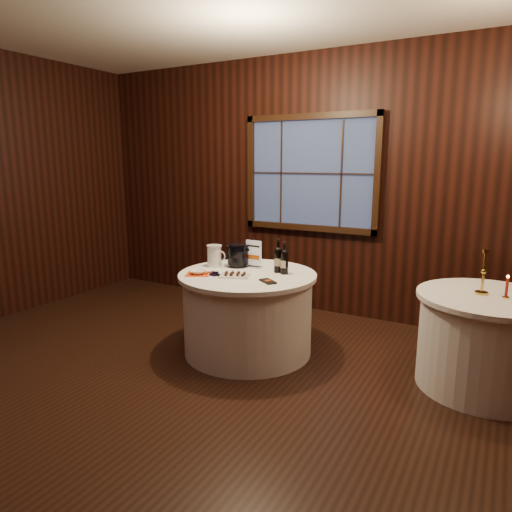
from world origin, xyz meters
The scene contains 16 objects.
ground centered at (0.00, 0.00, 0.00)m, with size 6.00×6.00×0.00m, color black.
back_wall centered at (0.00, 2.48, 1.54)m, with size 6.00×0.10×3.00m.
main_table centered at (0.00, 1.00, 0.39)m, with size 1.28×1.28×0.77m.
side_table centered at (2.00, 1.30, 0.39)m, with size 1.08×1.08×0.77m.
sign_stand centered at (-0.06, 1.23, 0.87)m, with size 0.17×0.09×0.28m.
port_bottle_left centered at (0.23, 1.17, 0.91)m, with size 0.08×0.08×0.32m.
port_bottle_right centered at (0.31, 1.15, 0.90)m, with size 0.07×0.08×0.30m.
ice_bucket centered at (-0.22, 1.19, 0.89)m, with size 0.22×0.22×0.23m.
chocolate_plate centered at (-0.03, 0.83, 0.79)m, with size 0.31×0.27×0.04m.
chocolate_box centered at (0.31, 0.81, 0.78)m, with size 0.17×0.09×0.01m, color black.
grape_bunch centered at (-0.21, 0.77, 0.79)m, with size 0.17×0.06×0.04m.
glass_pitcher centered at (-0.42, 1.08, 0.88)m, with size 0.20×0.15×0.21m.
orange_napkin centered at (-0.38, 0.74, 0.77)m, with size 0.21×0.21×0.00m, color #E54613.
cracker_bowl centered at (-0.38, 0.74, 0.79)m, with size 0.14×0.14×0.03m, color white.
brass_candlestick centered at (1.94, 1.31, 0.90)m, with size 0.10×0.10×0.36m.
red_candle centered at (2.11, 1.28, 0.84)m, with size 0.05×0.05×0.18m.
Camera 1 is at (2.07, -2.54, 1.79)m, focal length 32.00 mm.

